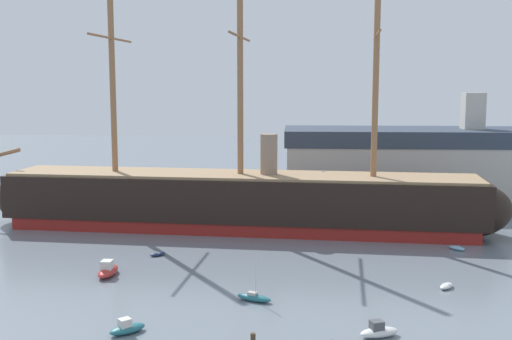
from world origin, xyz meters
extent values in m
cube|color=maroon|center=(-5.81, 47.92, 0.79)|extent=(61.50, 14.06, 1.59)
cube|color=black|center=(-5.81, 47.92, 4.42)|extent=(64.06, 14.65, 5.67)
ellipsoid|color=black|center=(-34.92, 50.29, 3.63)|extent=(12.09, 9.47, 7.26)
ellipsoid|color=black|center=(23.30, 45.55, 3.63)|extent=(12.09, 9.47, 7.26)
cube|color=#9E7F5B|center=(-5.81, 47.92, 7.43)|extent=(62.73, 13.78, 0.34)
cylinder|color=#936642|center=(-23.21, 49.34, 22.00)|extent=(0.79, 0.79, 29.48)
cylinder|color=#936642|center=(-23.21, 49.34, 25.54)|extent=(1.55, 15.22, 0.32)
cylinder|color=#936642|center=(-5.81, 47.92, 22.00)|extent=(0.79, 0.79, 29.48)
cylinder|color=#936642|center=(-5.81, 47.92, 25.54)|extent=(1.55, 15.22, 0.32)
cylinder|color=#936642|center=(11.59, 46.50, 22.00)|extent=(0.79, 0.79, 29.48)
cylinder|color=#936642|center=(11.59, 46.50, 25.54)|extent=(1.55, 15.22, 0.32)
cylinder|color=gray|center=(-2.01, 47.61, 10.09)|extent=(2.27, 2.27, 5.67)
ellipsoid|color=#236670|center=(-11.66, 11.92, 0.35)|extent=(3.06, 2.89, 0.69)
cube|color=beige|center=(-11.82, 11.79, 0.90)|extent=(1.22, 1.21, 0.69)
ellipsoid|color=silver|center=(7.99, 12.42, 0.37)|extent=(3.41, 2.32, 0.74)
cube|color=#4C4C51|center=(7.78, 12.34, 0.96)|extent=(1.20, 1.13, 0.74)
ellipsoid|color=#236670|center=(-2.19, 19.81, 0.32)|extent=(3.46, 2.18, 0.63)
cube|color=#B2ADA3|center=(-2.34, 19.88, 0.67)|extent=(0.98, 0.82, 0.33)
cylinder|color=silver|center=(-2.03, 19.75, 2.42)|extent=(0.08, 0.08, 3.82)
ellipsoid|color=#B22D28|center=(-17.58, 26.46, 0.47)|extent=(1.77, 4.05, 0.93)
cube|color=beige|center=(-17.59, 26.18, 1.21)|extent=(1.12, 1.25, 0.93)
ellipsoid|color=silver|center=(15.98, 24.49, 0.24)|extent=(1.94, 2.17, 0.48)
cube|color=#B2ADA3|center=(15.98, 24.49, 0.42)|extent=(0.72, 0.60, 0.07)
ellipsoid|color=#1E284C|center=(-14.13, 34.09, 0.22)|extent=(1.95, 1.79, 0.44)
cube|color=beige|center=(-14.13, 34.09, 0.38)|extent=(0.56, 0.64, 0.07)
ellipsoid|color=#7FB2D6|center=(20.62, 38.79, 0.24)|extent=(2.03, 2.10, 0.48)
cube|color=beige|center=(20.62, 38.79, 0.42)|extent=(0.68, 0.65, 0.07)
ellipsoid|color=#B22D28|center=(-29.89, 56.63, 0.53)|extent=(4.94, 3.57, 1.06)
cube|color=#4C4C51|center=(-29.60, 56.75, 1.38)|extent=(1.77, 1.69, 1.06)
ellipsoid|color=gold|center=(29.17, 53.49, 0.35)|extent=(2.59, 3.17, 0.69)
cube|color=beige|center=(29.17, 53.49, 0.61)|extent=(1.07, 0.78, 0.11)
ellipsoid|color=#236670|center=(-0.46, 62.79, 0.46)|extent=(3.77, 4.10, 0.92)
cube|color=#B2ADA3|center=(-0.64, 62.58, 1.20)|extent=(1.59, 1.61, 0.92)
cube|color=#565659|center=(22.04, 67.65, 0.40)|extent=(47.93, 17.44, 0.80)
cube|color=#BCB7AD|center=(22.04, 67.65, 5.27)|extent=(43.58, 14.54, 8.94)
cube|color=#333D4C|center=(22.04, 67.65, 11.02)|extent=(44.45, 14.83, 2.57)
cube|color=#BCB7AD|center=(29.84, 67.65, 15.21)|extent=(3.20, 3.20, 5.80)
ellipsoid|color=silver|center=(4.51, 32.46, 10.13)|extent=(0.34, 0.19, 0.11)
sphere|color=silver|center=(4.31, 32.41, 10.14)|extent=(0.09, 0.09, 0.09)
cube|color=#ADA89E|center=(4.59, 32.16, 10.15)|extent=(0.24, 0.52, 0.11)
cube|color=#ADA89E|center=(4.43, 32.76, 10.15)|extent=(0.24, 0.52, 0.11)
camera|label=1|loc=(1.27, -34.06, 19.38)|focal=43.70mm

